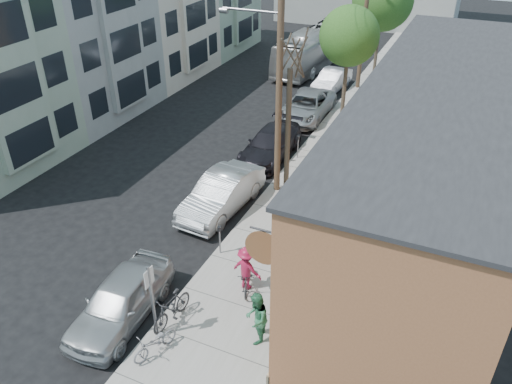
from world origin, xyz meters
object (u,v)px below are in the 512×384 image
at_px(tree_leafy_far, 383,0).
at_px(bus, 314,49).
at_px(tree_bare, 288,132).
at_px(patron_grey, 300,278).
at_px(parked_bike_b, 155,343).
at_px(car_3, 307,106).
at_px(parking_meter_far, 298,143).
at_px(patron_green, 256,318).
at_px(car_1, 222,193).
at_px(cyclist, 247,268).
at_px(patio_chair_a, 287,308).
at_px(sign_post, 152,296).
at_px(car_0, 121,300).
at_px(parking_meter_near, 220,235).
at_px(utility_pole_near, 278,81).
at_px(patio_chair_b, 284,334).
at_px(parked_bike_a, 172,308).
at_px(car_4, 332,80).
at_px(tree_leafy_mid, 349,36).
at_px(car_2, 271,144).

height_order(tree_leafy_far, bus, tree_leafy_far).
height_order(tree_bare, patron_grey, tree_bare).
bearing_deg(parked_bike_b, car_3, 114.78).
relative_size(parking_meter_far, car_3, 0.23).
xyz_separation_m(patron_green, car_3, (-4.52, 17.78, -0.32)).
distance_m(car_1, bus, 21.49).
bearing_deg(cyclist, tree_bare, -71.91).
xyz_separation_m(patio_chair_a, bus, (-7.94, 26.43, 0.88)).
bearing_deg(patron_grey, sign_post, -54.18).
height_order(car_0, car_1, car_1).
bearing_deg(car_1, parking_meter_near, -59.61).
relative_size(patio_chair_a, patron_green, 0.48).
relative_size(patio_chair_a, car_3, 0.16).
bearing_deg(patron_grey, utility_pole_near, -160.23).
relative_size(patio_chair_a, patio_chair_b, 1.00).
distance_m(tree_leafy_far, patron_grey, 26.00).
bearing_deg(car_0, parked_bike_a, 10.31).
xyz_separation_m(car_3, car_4, (-0.00, 5.40, -0.04)).
bearing_deg(car_1, patron_green, -50.39).
bearing_deg(sign_post, tree_leafy_far, 89.11).
distance_m(tree_leafy_mid, parked_bike_b, 21.02).
bearing_deg(car_3, sign_post, -85.85).
distance_m(tree_bare, tree_leafy_far, 18.86).
relative_size(parking_meter_far, car_0, 0.27).
distance_m(car_3, car_4, 5.40).
bearing_deg(car_0, car_1, 86.23).
relative_size(tree_bare, patron_grey, 3.43).
bearing_deg(car_4, tree_bare, -76.73).
distance_m(car_0, car_2, 12.80).
relative_size(parked_bike_a, car_4, 0.43).
height_order(patio_chair_a, patron_grey, patron_grey).
bearing_deg(tree_leafy_mid, patron_green, -82.39).
distance_m(parking_meter_near, parking_meter_far, 8.78).
height_order(utility_pole_near, tree_bare, utility_pole_near).
relative_size(patron_grey, patron_green, 0.91).
bearing_deg(car_3, car_0, -90.54).
bearing_deg(bus, car_2, -74.73).
bearing_deg(car_4, sign_post, -81.16).
xyz_separation_m(parking_meter_far, parked_bike_a, (0.23, -12.59, -0.28)).
bearing_deg(utility_pole_near, tree_leafy_mid, 87.66).
relative_size(utility_pole_near, patio_chair_b, 11.36).
relative_size(patron_green, cyclist, 1.07).
relative_size(patron_grey, parked_bike_b, 1.07).
relative_size(patio_chair_b, parked_bike_a, 0.47).
bearing_deg(car_3, parked_bike_b, -84.91).
bearing_deg(parked_bike_a, car_4, 100.78).
bearing_deg(patio_chair_b, parking_meter_near, 136.10).
relative_size(patron_green, bus, 0.17).
relative_size(parked_bike_b, bus, 0.15).
relative_size(utility_pole_near, car_4, 2.30).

